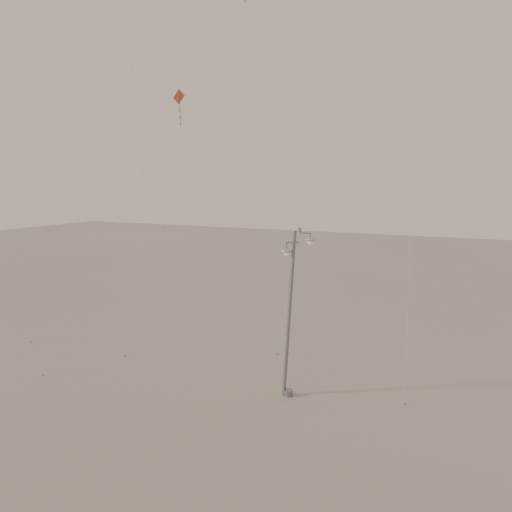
% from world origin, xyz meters
% --- Properties ---
extents(ground, '(160.00, 160.00, 0.00)m').
position_xyz_m(ground, '(0.00, 0.00, 0.00)').
color(ground, '#A19985').
rests_on(ground, ground).
extents(street_lamp, '(1.56, 0.86, 8.27)m').
position_xyz_m(street_lamp, '(5.29, 3.73, 4.41)').
color(street_lamp, gray).
rests_on(street_lamp, ground).
extents(kite_1, '(3.22, 10.24, 24.60)m').
position_xyz_m(kite_1, '(-3.39, 12.08, 18.37)').
color(kite_1, '#2E2A27').
rests_on(kite_1, ground).
extents(kite_3, '(5.45, 6.39, 15.45)m').
position_xyz_m(kite_3, '(-3.65, 5.31, 12.07)').
color(kite_3, maroon).
rests_on(kite_3, ground).
extents(kite_4, '(1.75, 8.23, 22.53)m').
position_xyz_m(kite_4, '(9.38, 11.05, 16.43)').
color(kite_4, '#2E2A27').
rests_on(kite_4, ground).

